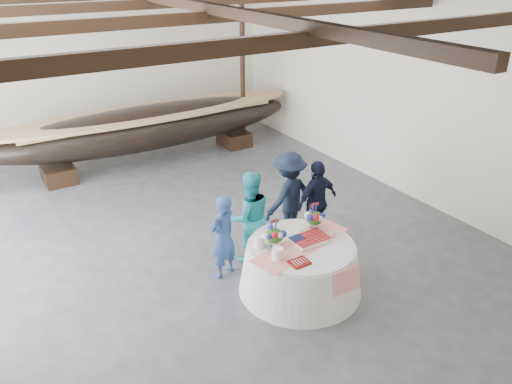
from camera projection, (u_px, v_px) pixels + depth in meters
floor at (195, 232)px, 10.15m from camera, size 10.00×12.00×0.01m
wall_back at (98, 68)px, 13.77m from camera, size 10.00×0.02×4.50m
wall_front at (465, 300)px, 4.57m from camera, size 10.00×0.02×4.50m
wall_right at (386, 91)px, 11.54m from camera, size 0.02×12.00×4.50m
pavilion_structure at (167, 22)px, 8.96m from camera, size 9.80×11.76×4.50m
longboat_display at (151, 127)px, 13.14m from camera, size 8.30×1.66×1.56m
banquet_table at (300, 267)px, 8.24m from camera, size 2.05×2.05×0.88m
tabletop_items at (295, 233)px, 8.10m from camera, size 1.97×1.05×0.40m
guest_woman_blue at (223, 237)px, 8.49m from camera, size 0.65×0.54×1.53m
guest_woman_teal at (249, 217)px, 8.89m from camera, size 0.98×0.84×1.74m
guest_man_left at (289, 196)px, 9.61m from camera, size 1.28×0.92×1.79m
guest_man_right at (317, 201)px, 9.56m from camera, size 1.01×0.51×1.66m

